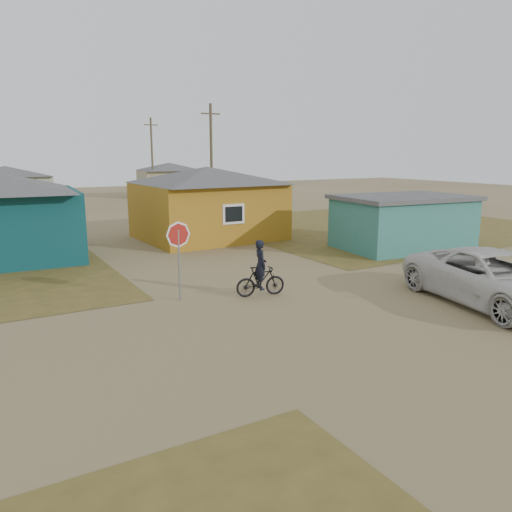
# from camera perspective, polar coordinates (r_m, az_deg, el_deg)

# --- Properties ---
(ground) EXTENTS (120.00, 120.00, 0.00)m
(ground) POSITION_cam_1_polar(r_m,az_deg,el_deg) (14.78, 8.70, -6.67)
(ground) COLOR olive
(grass_ne) EXTENTS (20.00, 18.00, 0.00)m
(grass_ne) POSITION_cam_1_polar(r_m,az_deg,el_deg) (33.39, 13.57, 3.44)
(grass_ne) COLOR brown
(grass_ne) RESTS_ON ground
(house_yellow) EXTENTS (7.72, 6.76, 3.90)m
(house_yellow) POSITION_cam_1_polar(r_m,az_deg,el_deg) (27.48, -5.53, 6.19)
(house_yellow) COLOR #A26F18
(house_yellow) RESTS_ON ground
(shed_turquoise) EXTENTS (6.71, 4.93, 2.60)m
(shed_turquoise) POSITION_cam_1_polar(r_m,az_deg,el_deg) (25.50, 16.40, 3.78)
(shed_turquoise) COLOR #36776D
(shed_turquoise) RESTS_ON ground
(house_pale_west) EXTENTS (7.04, 6.15, 3.60)m
(house_pale_west) POSITION_cam_1_polar(r_m,az_deg,el_deg) (45.06, -26.58, 6.98)
(house_pale_west) COLOR #99A790
(house_pale_west) RESTS_ON ground
(house_beige_east) EXTENTS (6.95, 6.05, 3.60)m
(house_beige_east) POSITION_cam_1_polar(r_m,az_deg,el_deg) (54.34, -9.83, 8.64)
(house_beige_east) COLOR gray
(house_beige_east) RESTS_ON ground
(utility_pole_near) EXTENTS (1.40, 0.20, 8.00)m
(utility_pole_near) POSITION_cam_1_polar(r_m,az_deg,el_deg) (36.30, -5.12, 10.91)
(utility_pole_near) COLOR brown
(utility_pole_near) RESTS_ON ground
(utility_pole_far) EXTENTS (1.40, 0.20, 8.00)m
(utility_pole_far) POSITION_cam_1_polar(r_m,az_deg,el_deg) (51.55, -11.78, 10.94)
(utility_pole_far) COLOR brown
(utility_pole_far) RESTS_ON ground
(stop_sign) EXTENTS (0.81, 0.27, 2.54)m
(stop_sign) POSITION_cam_1_polar(r_m,az_deg,el_deg) (15.78, -8.85, 1.50)
(stop_sign) COLOR gray
(stop_sign) RESTS_ON ground
(cyclist) EXTENTS (1.72, 0.80, 1.87)m
(cyclist) POSITION_cam_1_polar(r_m,az_deg,el_deg) (16.32, 0.52, -2.27)
(cyclist) COLOR black
(cyclist) RESTS_ON ground
(vehicle) EXTENTS (3.87, 6.45, 1.68)m
(vehicle) POSITION_cam_1_polar(r_m,az_deg,el_deg) (16.97, 25.54, -2.35)
(vehicle) COLOR silver
(vehicle) RESTS_ON ground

